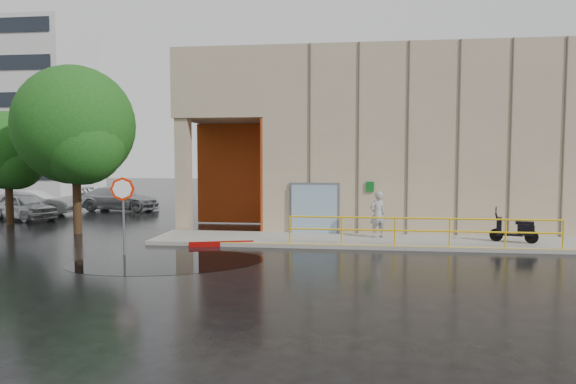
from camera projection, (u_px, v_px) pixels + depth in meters
name	position (u px, v px, depth m)	size (l,w,h in m)	color
ground	(294.00, 266.00, 15.70)	(120.00, 120.00, 0.00)	black
sidewalk	(410.00, 242.00, 19.66)	(20.00, 3.00, 0.15)	gray
building	(419.00, 139.00, 25.65)	(20.00, 10.17, 8.00)	tan
guardrail	(422.00, 232.00, 18.25)	(9.56, 0.06, 1.03)	yellow
distant_building	(21.00, 110.00, 46.30)	(12.00, 8.08, 15.00)	beige
person	(378.00, 214.00, 20.22)	(0.67, 0.44, 1.83)	#98999C
scooter	(515.00, 222.00, 19.04)	(1.73, 1.03, 1.30)	black
stop_sign	(123.00, 199.00, 17.28)	(0.76, 0.30, 2.65)	slate
red_curb	(221.00, 244.00, 19.14)	(2.40, 0.18, 0.18)	#810604
puddle	(167.00, 262.00, 16.29)	(6.19, 3.81, 0.01)	black
car_a	(24.00, 206.00, 27.17)	(1.66, 4.12, 1.40)	silver
car_b	(33.00, 203.00, 29.10)	(1.51, 4.34, 1.43)	silver
car_c	(119.00, 199.00, 31.81)	(2.03, 4.99, 1.45)	silver
tree_near	(77.00, 130.00, 21.83)	(5.07, 5.07, 7.22)	black
tree_far	(10.00, 153.00, 25.01)	(3.83, 3.83, 5.56)	black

